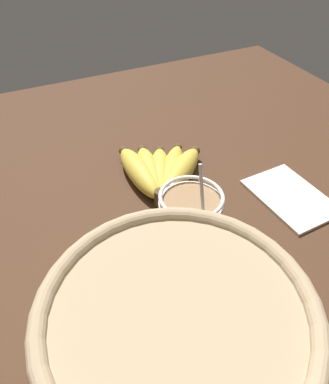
% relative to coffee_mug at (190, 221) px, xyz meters
% --- Properties ---
extents(table, '(1.31, 1.31, 0.03)m').
position_rel_coffee_mug_xyz_m(table, '(0.05, 0.00, -0.06)').
color(table, '#422819').
rests_on(table, ground).
extents(coffee_mug, '(0.15, 0.10, 0.17)m').
position_rel_coffee_mug_xyz_m(coffee_mug, '(0.00, 0.00, 0.00)').
color(coffee_mug, white).
rests_on(coffee_mug, table).
extents(banana_bunch, '(0.20, 0.17, 0.05)m').
position_rel_coffee_mug_xyz_m(banana_bunch, '(0.17, -0.02, -0.02)').
color(banana_bunch, '#4C381E').
rests_on(banana_bunch, table).
extents(woven_basket, '(0.26, 0.26, 0.19)m').
position_rel_coffee_mug_xyz_m(woven_basket, '(-0.21, 0.13, 0.05)').
color(woven_basket, tan).
rests_on(woven_basket, table).
extents(napkin, '(0.17, 0.12, 0.01)m').
position_rel_coffee_mug_xyz_m(napkin, '(0.01, -0.22, -0.04)').
color(napkin, beige).
rests_on(napkin, table).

